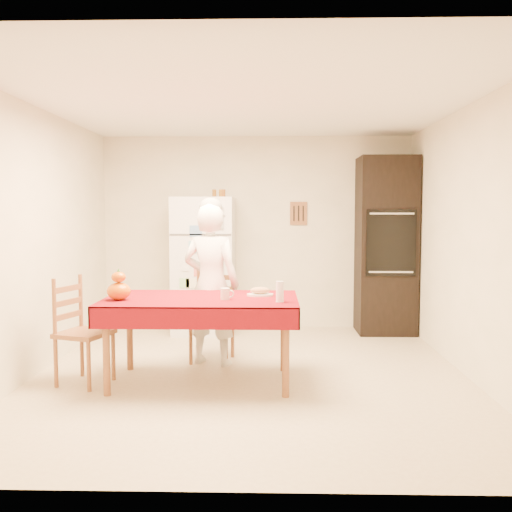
{
  "coord_description": "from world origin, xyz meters",
  "views": [
    {
      "loc": [
        0.19,
        -5.23,
        1.52
      ],
      "look_at": [
        0.05,
        0.2,
        1.1
      ],
      "focal_mm": 40.0,
      "sensor_mm": 36.0,
      "label": 1
    }
  ],
  "objects_px": {
    "dining_table": "(201,306)",
    "chair_far": "(213,311)",
    "chair_left": "(78,327)",
    "seated_woman": "(211,284)",
    "refrigerator": "(204,265)",
    "oven_cabinet": "(386,245)",
    "pumpkin_lower": "(119,291)",
    "wine_glass": "(280,292)",
    "coffee_mug": "(225,294)",
    "bread_plate": "(260,295)"
  },
  "relations": [
    {
      "from": "coffee_mug",
      "to": "pumpkin_lower",
      "type": "height_order",
      "value": "pumpkin_lower"
    },
    {
      "from": "chair_far",
      "to": "oven_cabinet",
      "type": "bearing_deg",
      "value": 40.97
    },
    {
      "from": "oven_cabinet",
      "to": "bread_plate",
      "type": "height_order",
      "value": "oven_cabinet"
    },
    {
      "from": "seated_woman",
      "to": "wine_glass",
      "type": "xyz_separation_m",
      "value": [
        0.67,
        -0.84,
        0.05
      ]
    },
    {
      "from": "refrigerator",
      "to": "oven_cabinet",
      "type": "height_order",
      "value": "oven_cabinet"
    },
    {
      "from": "refrigerator",
      "to": "oven_cabinet",
      "type": "xyz_separation_m",
      "value": [
        2.28,
        0.05,
        0.25
      ]
    },
    {
      "from": "refrigerator",
      "to": "chair_left",
      "type": "height_order",
      "value": "refrigerator"
    },
    {
      "from": "pumpkin_lower",
      "to": "bread_plate",
      "type": "relative_size",
      "value": 0.85
    },
    {
      "from": "oven_cabinet",
      "to": "bread_plate",
      "type": "relative_size",
      "value": 9.17
    },
    {
      "from": "refrigerator",
      "to": "chair_far",
      "type": "xyz_separation_m",
      "value": [
        0.25,
        -1.33,
        -0.34
      ]
    },
    {
      "from": "seated_woman",
      "to": "coffee_mug",
      "type": "bearing_deg",
      "value": 122.27
    },
    {
      "from": "refrigerator",
      "to": "chair_far",
      "type": "relative_size",
      "value": 1.79
    },
    {
      "from": "dining_table",
      "to": "pumpkin_lower",
      "type": "height_order",
      "value": "pumpkin_lower"
    },
    {
      "from": "chair_far",
      "to": "seated_woman",
      "type": "xyz_separation_m",
      "value": [
        -0.0,
        -0.18,
        0.29
      ]
    },
    {
      "from": "oven_cabinet",
      "to": "chair_far",
      "type": "xyz_separation_m",
      "value": [
        -2.03,
        -1.38,
        -0.59
      ]
    },
    {
      "from": "refrigerator",
      "to": "chair_left",
      "type": "relative_size",
      "value": 1.79
    },
    {
      "from": "dining_table",
      "to": "wine_glass",
      "type": "xyz_separation_m",
      "value": [
        0.69,
        -0.21,
        0.16
      ]
    },
    {
      "from": "oven_cabinet",
      "to": "chair_left",
      "type": "distance_m",
      "value": 3.9
    },
    {
      "from": "pumpkin_lower",
      "to": "seated_woman",
      "type": "bearing_deg",
      "value": 46.74
    },
    {
      "from": "refrigerator",
      "to": "bread_plate",
      "type": "relative_size",
      "value": 7.08
    },
    {
      "from": "coffee_mug",
      "to": "chair_left",
      "type": "bearing_deg",
      "value": 177.66
    },
    {
      "from": "pumpkin_lower",
      "to": "chair_left",
      "type": "bearing_deg",
      "value": 166.21
    },
    {
      "from": "oven_cabinet",
      "to": "dining_table",
      "type": "bearing_deg",
      "value": -133.38
    },
    {
      "from": "seated_woman",
      "to": "chair_far",
      "type": "bearing_deg",
      "value": -73.58
    },
    {
      "from": "pumpkin_lower",
      "to": "refrigerator",
      "type": "bearing_deg",
      "value": 78.27
    },
    {
      "from": "seated_woman",
      "to": "dining_table",
      "type": "bearing_deg",
      "value": 104.81
    },
    {
      "from": "coffee_mug",
      "to": "refrigerator",
      "type": "bearing_deg",
      "value": 101.22
    },
    {
      "from": "coffee_mug",
      "to": "oven_cabinet",
      "type": "bearing_deg",
      "value": 51.08
    },
    {
      "from": "bread_plate",
      "to": "pumpkin_lower",
      "type": "bearing_deg",
      "value": -167.47
    },
    {
      "from": "refrigerator",
      "to": "bread_plate",
      "type": "bearing_deg",
      "value": -69.66
    },
    {
      "from": "chair_far",
      "to": "wine_glass",
      "type": "relative_size",
      "value": 5.4
    },
    {
      "from": "refrigerator",
      "to": "chair_far",
      "type": "bearing_deg",
      "value": -79.43
    },
    {
      "from": "refrigerator",
      "to": "seated_woman",
      "type": "bearing_deg",
      "value": -80.73
    },
    {
      "from": "chair_left",
      "to": "pumpkin_lower",
      "type": "bearing_deg",
      "value": -85.28
    },
    {
      "from": "pumpkin_lower",
      "to": "wine_glass",
      "type": "height_order",
      "value": "wine_glass"
    },
    {
      "from": "refrigerator",
      "to": "oven_cabinet",
      "type": "distance_m",
      "value": 2.29
    },
    {
      "from": "refrigerator",
      "to": "chair_left",
      "type": "bearing_deg",
      "value": -111.68
    },
    {
      "from": "refrigerator",
      "to": "bread_plate",
      "type": "height_order",
      "value": "refrigerator"
    },
    {
      "from": "dining_table",
      "to": "pumpkin_lower",
      "type": "bearing_deg",
      "value": -168.47
    },
    {
      "from": "refrigerator",
      "to": "wine_glass",
      "type": "height_order",
      "value": "refrigerator"
    },
    {
      "from": "dining_table",
      "to": "coffee_mug",
      "type": "relative_size",
      "value": 17.0
    },
    {
      "from": "dining_table",
      "to": "chair_far",
      "type": "bearing_deg",
      "value": 88.12
    },
    {
      "from": "pumpkin_lower",
      "to": "wine_glass",
      "type": "relative_size",
      "value": 1.16
    },
    {
      "from": "pumpkin_lower",
      "to": "wine_glass",
      "type": "xyz_separation_m",
      "value": [
        1.39,
        -0.07,
        0.01
      ]
    },
    {
      "from": "refrigerator",
      "to": "chair_far",
      "type": "height_order",
      "value": "refrigerator"
    },
    {
      "from": "chair_left",
      "to": "wine_glass",
      "type": "xyz_separation_m",
      "value": [
        1.78,
        -0.17,
        0.34
      ]
    },
    {
      "from": "chair_far",
      "to": "seated_woman",
      "type": "distance_m",
      "value": 0.34
    },
    {
      "from": "chair_far",
      "to": "refrigerator",
      "type": "bearing_deg",
      "value": 107.39
    },
    {
      "from": "refrigerator",
      "to": "chair_far",
      "type": "distance_m",
      "value": 1.4
    },
    {
      "from": "chair_left",
      "to": "seated_woman",
      "type": "bearing_deg",
      "value": -40.52
    }
  ]
}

